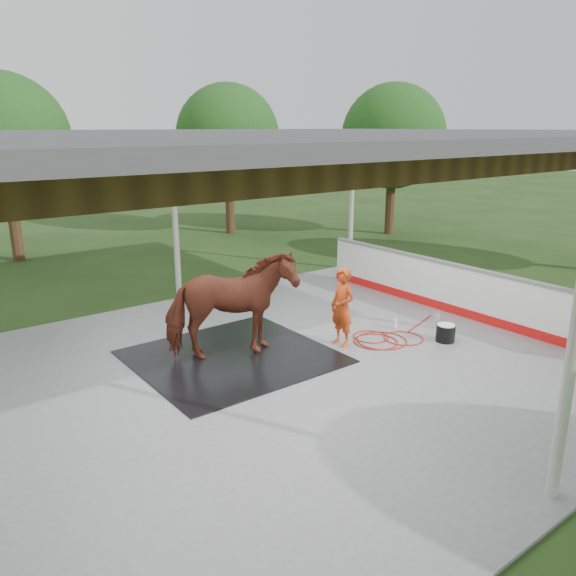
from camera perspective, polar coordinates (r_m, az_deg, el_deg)
ground at (r=10.23m, az=1.19°, el=-7.94°), size 100.00×100.00×0.00m
concrete_slab at (r=10.22m, az=1.19°, el=-7.81°), size 12.00×10.00×0.05m
pavilion_structure at (r=9.35m, az=1.34°, el=14.85°), size 12.60×10.60×4.05m
dasher_board at (r=13.23m, az=16.96°, el=-0.29°), size 0.16×8.00×1.15m
tree_belt at (r=10.25m, az=-0.57°, el=13.97°), size 28.00×28.00×5.80m
rubber_mat at (r=10.53m, az=-5.65°, el=-6.94°), size 3.42×3.21×0.03m
horse at (r=10.18m, az=-5.81°, el=-1.80°), size 2.53×1.74×1.96m
handler at (r=10.86m, az=5.55°, el=-1.95°), size 0.37×0.56×1.54m
wash_bucket at (r=11.60m, az=15.71°, el=-4.39°), size 0.38×0.38×0.35m
soap_bottle_a at (r=12.09m, az=10.81°, el=-3.45°), size 0.14×0.14×0.26m
soap_bottle_b at (r=12.85m, az=15.01°, el=-2.70°), size 0.13×0.13×0.20m
hose_coil at (r=11.44m, az=9.66°, el=-5.17°), size 2.59×1.21×0.02m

